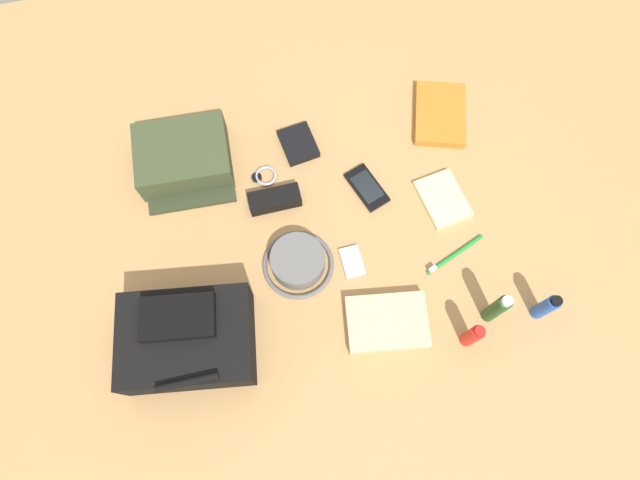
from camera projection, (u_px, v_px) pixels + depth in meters
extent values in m
cube|color=tan|center=(320.00, 247.00, 1.45)|extent=(2.64, 2.02, 0.02)
cube|color=black|center=(188.00, 340.00, 1.29)|extent=(0.34, 0.27, 0.12)
cube|color=black|center=(178.00, 317.00, 1.23)|extent=(0.18, 0.12, 0.03)
cylinder|color=black|center=(187.00, 382.00, 1.18)|extent=(0.14, 0.02, 0.02)
cube|color=#384228|center=(183.00, 156.00, 1.47)|extent=(0.26, 0.20, 0.09)
cube|color=#2C3520|center=(192.00, 197.00, 1.48)|extent=(0.24, 0.08, 0.01)
cylinder|color=#5F5F5F|center=(298.00, 261.00, 1.38)|extent=(0.14, 0.14, 0.05)
torus|color=#5F5F5F|center=(298.00, 264.00, 1.41)|extent=(0.19, 0.19, 0.01)
cylinder|color=blue|center=(545.00, 307.00, 1.32)|extent=(0.03, 0.03, 0.12)
cylinder|color=black|center=(557.00, 301.00, 1.25)|extent=(0.02, 0.02, 0.01)
cylinder|color=#19471E|center=(496.00, 309.00, 1.30)|extent=(0.03, 0.03, 0.15)
cylinder|color=silver|center=(507.00, 301.00, 1.23)|extent=(0.02, 0.02, 0.01)
cylinder|color=red|center=(472.00, 336.00, 1.30)|extent=(0.03, 0.03, 0.12)
cylinder|color=red|center=(480.00, 331.00, 1.23)|extent=(0.02, 0.02, 0.01)
cube|color=orange|center=(440.00, 114.00, 1.56)|extent=(0.20, 0.24, 0.03)
cube|color=white|center=(440.00, 115.00, 1.56)|extent=(0.18, 0.23, 0.02)
cube|color=black|center=(367.00, 188.00, 1.48)|extent=(0.11, 0.15, 0.01)
cube|color=black|center=(367.00, 187.00, 1.48)|extent=(0.08, 0.11, 0.00)
cube|color=#B7B7BC|center=(352.00, 262.00, 1.41)|extent=(0.05, 0.09, 0.01)
cylinder|color=silver|center=(351.00, 256.00, 1.41)|extent=(0.03, 0.03, 0.00)
torus|color=#99999E|center=(266.00, 176.00, 1.50)|extent=(0.06, 0.06, 0.01)
cylinder|color=black|center=(257.00, 178.00, 1.50)|extent=(0.03, 0.03, 0.01)
cylinder|color=#198C33|center=(455.00, 254.00, 1.42)|extent=(0.17, 0.08, 0.01)
cube|color=white|center=(433.00, 269.00, 1.40)|extent=(0.02, 0.02, 0.01)
cube|color=black|center=(298.00, 144.00, 1.52)|extent=(0.11, 0.12, 0.02)
cube|color=beige|center=(443.00, 199.00, 1.47)|extent=(0.13, 0.17, 0.02)
cube|color=#C6B289|center=(387.00, 323.00, 1.35)|extent=(0.22, 0.17, 0.04)
cube|color=black|center=(275.00, 199.00, 1.46)|extent=(0.14, 0.06, 0.04)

